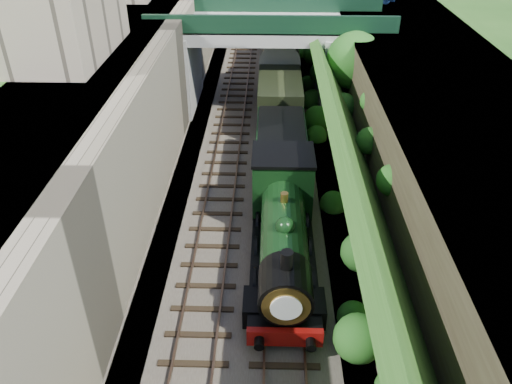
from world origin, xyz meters
TOP-DOWN VIEW (x-y plane):
  - trackbed at (0.00, 20.00)m, footprint 10.00×90.00m
  - retaining_wall at (-5.50, 20.00)m, footprint 1.00×90.00m
  - street_plateau_left at (-9.00, 20.00)m, footprint 6.00×90.00m
  - street_plateau_right at (9.50, 20.00)m, footprint 8.00×90.00m
  - embankment_slope at (4.90, 18.36)m, footprint 4.76×90.00m
  - track_left at (-2.00, 20.00)m, footprint 2.50×90.00m
  - track_right at (1.20, 20.00)m, footprint 2.50×90.00m
  - road_bridge at (0.94, 24.00)m, footprint 16.00×6.40m
  - building_near at (-9.50, 14.00)m, footprint 4.00×8.00m
  - tree at (5.91, 20.23)m, footprint 3.60×3.80m
  - locomotive at (1.20, 6.31)m, footprint 3.10×10.22m
  - tender at (1.20, 13.67)m, footprint 2.70×6.00m
  - coach_front at (1.20, 26.27)m, footprint 2.90×18.00m
  - coach_middle at (1.20, 45.07)m, footprint 2.90×18.00m

SIDE VIEW (x-z plane):
  - trackbed at x=0.00m, z-range 0.00..0.20m
  - track_left at x=-2.00m, z-range 0.15..0.35m
  - track_right at x=1.20m, z-range 0.15..0.35m
  - tender at x=1.20m, z-range 0.09..3.14m
  - locomotive at x=1.20m, z-range -0.02..3.81m
  - coach_front at x=1.20m, z-range 0.20..3.90m
  - coach_middle at x=1.20m, z-range 0.20..3.90m
  - embankment_slope at x=4.90m, z-range -0.63..5.82m
  - street_plateau_right at x=9.50m, z-range 0.00..6.25m
  - retaining_wall at x=-5.50m, z-range 0.00..7.00m
  - street_plateau_left at x=-9.00m, z-range 0.00..7.00m
  - road_bridge at x=0.94m, z-range 0.45..7.70m
  - tree at x=5.91m, z-range 1.35..7.95m
  - building_near at x=-9.50m, z-range 7.00..11.00m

